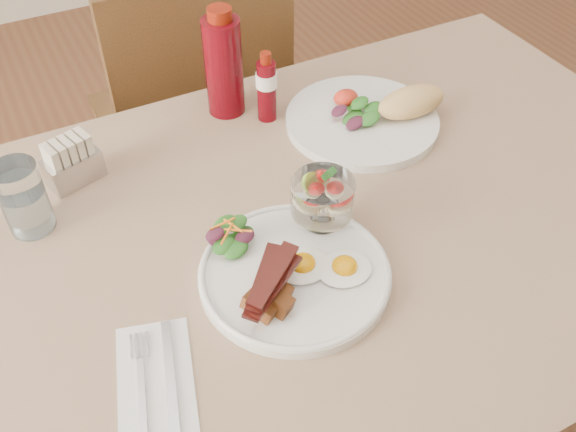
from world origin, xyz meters
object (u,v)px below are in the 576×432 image
object	(u,v)px
chair_far	(196,118)
sugar_caddy	(72,163)
main_plate	(295,275)
ketchup_bottle	(224,65)
second_plate	(374,115)
fruit_cup	(323,197)
hot_sauce_bottle	(267,88)
table	(330,255)
water_glass	(25,202)

from	to	relation	value
chair_far	sugar_caddy	world-z (taller)	chair_far
main_plate	ketchup_bottle	xyz separation A→B (m)	(0.08, 0.44, 0.09)
second_plate	main_plate	bearing A→B (deg)	-138.70
second_plate	ketchup_bottle	bearing A→B (deg)	143.59
fruit_cup	second_plate	xyz separation A→B (m)	(0.22, 0.20, -0.05)
main_plate	hot_sauce_bottle	bearing A→B (deg)	69.85
main_plate	ketchup_bottle	bearing A→B (deg)	79.54
main_plate	table	bearing A→B (deg)	36.89
main_plate	fruit_cup	xyz separation A→B (m)	(0.08, 0.07, 0.06)
water_glass	chair_far	bearing A→B (deg)	47.25
chair_far	main_plate	bearing A→B (deg)	-98.48
ketchup_bottle	water_glass	bearing A→B (deg)	-158.91
main_plate	fruit_cup	distance (m)	0.12
main_plate	hot_sauce_bottle	distance (m)	0.41
chair_far	ketchup_bottle	size ratio (longest dim) A/B	4.46
second_plate	sugar_caddy	distance (m)	0.55
table	fruit_cup	distance (m)	0.16
table	chair_far	xyz separation A→B (m)	(0.00, 0.66, -0.14)
main_plate	fruit_cup	world-z (taller)	fruit_cup
table	ketchup_bottle	xyz separation A→B (m)	(-0.03, 0.35, 0.19)
table	water_glass	distance (m)	0.49
main_plate	fruit_cup	bearing A→B (deg)	39.83
second_plate	hot_sauce_bottle	xyz separation A→B (m)	(-0.17, 0.11, 0.05)
second_plate	ketchup_bottle	size ratio (longest dim) A/B	1.45
chair_far	sugar_caddy	distance (m)	0.58
chair_far	water_glass	bearing A→B (deg)	-132.75
sugar_caddy	second_plate	bearing A→B (deg)	-26.45
main_plate	ketchup_bottle	size ratio (longest dim) A/B	1.34
hot_sauce_bottle	main_plate	bearing A→B (deg)	-110.15
main_plate	sugar_caddy	xyz separation A→B (m)	(-0.23, 0.36, 0.03)
main_plate	chair_far	bearing A→B (deg)	81.52
sugar_caddy	hot_sauce_bottle	bearing A→B (deg)	-14.42
hot_sauce_bottle	water_glass	world-z (taller)	hot_sauce_bottle
table	water_glass	world-z (taller)	water_glass
chair_far	ketchup_bottle	bearing A→B (deg)	-95.65
second_plate	sugar_caddy	bearing A→B (deg)	170.15
chair_far	water_glass	distance (m)	0.69
table	fruit_cup	world-z (taller)	fruit_cup
ketchup_bottle	second_plate	bearing A→B (deg)	-36.41
table	sugar_caddy	xyz separation A→B (m)	(-0.34, 0.28, 0.13)
chair_far	sugar_caddy	bearing A→B (deg)	-131.58
sugar_caddy	fruit_cup	bearing A→B (deg)	-59.88
fruit_cup	ketchup_bottle	distance (m)	0.37
second_plate	hot_sauce_bottle	distance (m)	0.21
water_glass	main_plate	bearing A→B (deg)	-41.81
sugar_caddy	water_glass	size ratio (longest dim) A/B	0.86
fruit_cup	water_glass	world-z (taller)	water_glass
table	main_plate	size ratio (longest dim) A/B	4.75
sugar_caddy	water_glass	distance (m)	0.12
ketchup_bottle	sugar_caddy	size ratio (longest dim) A/B	2.04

